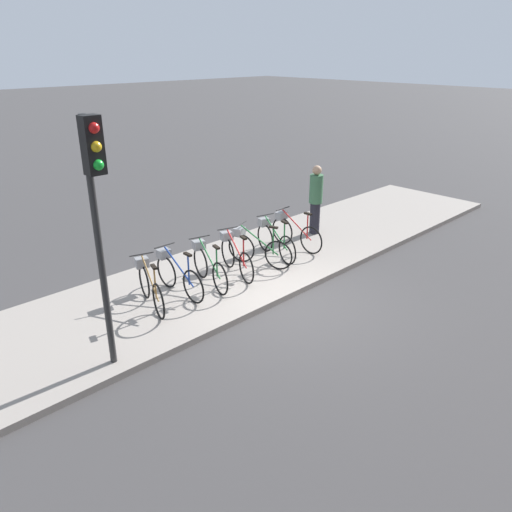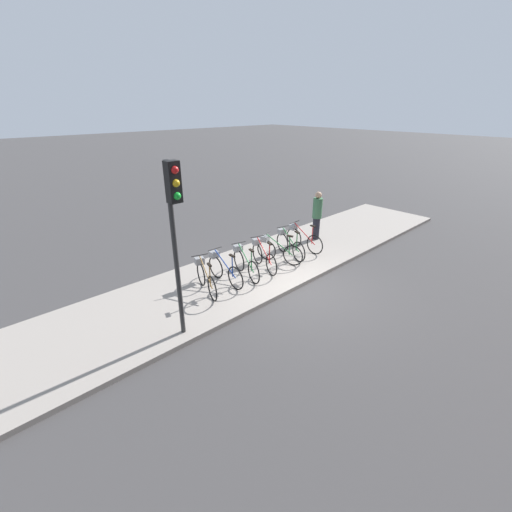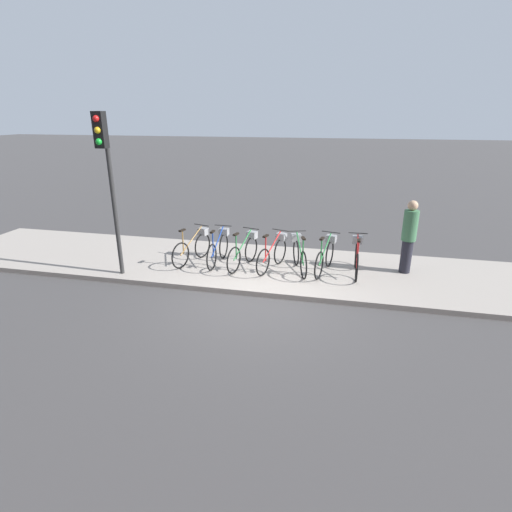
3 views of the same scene
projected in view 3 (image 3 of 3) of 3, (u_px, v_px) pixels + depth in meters
name	position (u px, v px, depth m)	size (l,w,h in m)	color
ground_plane	(259.00, 297.00, 8.72)	(120.00, 120.00, 0.00)	#423F3F
sidewalk	(272.00, 268.00, 10.18)	(17.99, 3.24, 0.12)	#9E9389
parked_bicycle_0	(194.00, 246.00, 10.34)	(0.60, 1.53, 0.97)	black
parked_bicycle_1	(219.00, 247.00, 10.26)	(0.46, 1.58, 0.97)	black
parked_bicycle_2	(245.00, 250.00, 10.02)	(0.54, 1.55, 0.97)	black
parked_bicycle_3	(274.00, 252.00, 9.88)	(0.60, 1.53, 0.97)	black
parked_bicycle_4	(299.00, 253.00, 9.76)	(0.63, 1.52, 0.97)	black
parked_bicycle_5	(326.00, 254.00, 9.70)	(0.52, 1.55, 0.97)	black
parked_bicycle_6	(357.00, 256.00, 9.59)	(0.46, 1.58, 0.97)	black
pedestrian	(409.00, 235.00, 9.46)	(0.34, 0.34, 1.77)	#23232D
traffic_light	(106.00, 162.00, 8.71)	(0.24, 0.40, 3.71)	#2D2D2D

